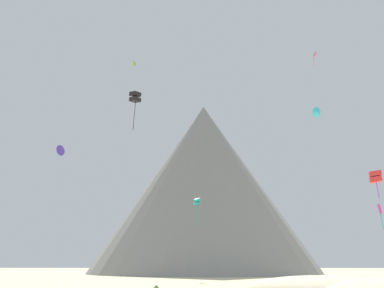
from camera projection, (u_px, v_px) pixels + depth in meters
rock_massif at (198, 193)px, 141.50m from camera, size 90.03×90.03×47.56m
kite_black_high at (135, 97)px, 74.88m from camera, size 1.85×1.84×5.95m
kite_red_low at (375, 177)px, 57.46m from camera, size 1.58×1.53×3.13m
kite_cyan_mid at (317, 112)px, 72.90m from camera, size 1.68×1.37×1.58m
kite_indigo_mid at (60, 151)px, 91.63m from camera, size 1.47×1.94×2.01m
kite_rainbow_high at (315, 56)px, 90.19m from camera, size 0.52×1.09×3.06m
kite_magenta_low at (380, 211)px, 66.62m from camera, size 0.47×0.77×3.31m
kite_teal_mid at (197, 202)px, 94.61m from camera, size 1.38×1.40×5.27m
kite_lime_high at (134, 64)px, 85.29m from camera, size 0.58×0.77×1.01m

